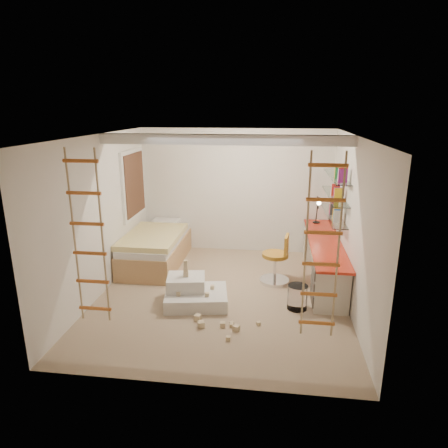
# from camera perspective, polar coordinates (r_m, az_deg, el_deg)

# --- Properties ---
(floor) EXTENTS (4.50, 4.50, 0.00)m
(floor) POSITION_cam_1_polar(r_m,az_deg,el_deg) (6.74, -0.33, -10.15)
(floor) COLOR #A08667
(floor) RESTS_ON ground
(ceiling_beam) EXTENTS (4.00, 0.18, 0.16)m
(ceiling_beam) POSITION_cam_1_polar(r_m,az_deg,el_deg) (6.34, 0.00, 11.96)
(ceiling_beam) COLOR white
(ceiling_beam) RESTS_ON ceiling
(window_frame) EXTENTS (0.06, 1.15, 1.35)m
(window_frame) POSITION_cam_1_polar(r_m,az_deg,el_deg) (8.11, -12.89, 5.59)
(window_frame) COLOR white
(window_frame) RESTS_ON wall_left
(window_blind) EXTENTS (0.02, 1.00, 1.20)m
(window_blind) POSITION_cam_1_polar(r_m,az_deg,el_deg) (8.09, -12.62, 5.59)
(window_blind) COLOR #4C2D1E
(window_blind) RESTS_ON window_frame
(rope_ladder_left) EXTENTS (0.41, 0.04, 2.13)m
(rope_ladder_left) POSITION_cam_1_polar(r_m,az_deg,el_deg) (4.97, -18.81, -2.00)
(rope_ladder_left) COLOR #C35E21
(rope_ladder_left) RESTS_ON ceiling
(rope_ladder_right) EXTENTS (0.41, 0.04, 2.13)m
(rope_ladder_right) POSITION_cam_1_polar(r_m,az_deg,el_deg) (4.51, 13.82, -3.44)
(rope_ladder_right) COLOR #BF6820
(rope_ladder_right) RESTS_ON ceiling
(waste_bin) EXTENTS (0.31, 0.31, 0.39)m
(waste_bin) POSITION_cam_1_polar(r_m,az_deg,el_deg) (6.35, 10.44, -10.24)
(waste_bin) COLOR white
(waste_bin) RESTS_ON floor
(desk) EXTENTS (0.56, 2.80, 0.75)m
(desk) POSITION_cam_1_polar(r_m,az_deg,el_deg) (7.37, 13.99, -4.83)
(desk) COLOR red
(desk) RESTS_ON floor
(shelves) EXTENTS (0.25, 1.80, 0.71)m
(shelves) POSITION_cam_1_polar(r_m,az_deg,el_deg) (7.34, 15.54, 3.91)
(shelves) COLOR white
(shelves) RESTS_ON wall_right
(bed) EXTENTS (1.02, 2.00, 0.69)m
(bed) POSITION_cam_1_polar(r_m,az_deg,el_deg) (8.01, -9.71, -3.40)
(bed) COLOR #AD7F51
(bed) RESTS_ON floor
(task_lamp) EXTENTS (0.14, 0.36, 0.57)m
(task_lamp) POSITION_cam_1_polar(r_m,az_deg,el_deg) (8.06, 13.29, 2.50)
(task_lamp) COLOR black
(task_lamp) RESTS_ON desk
(swivel_chair) EXTENTS (0.59, 0.59, 0.89)m
(swivel_chair) POSITION_cam_1_polar(r_m,az_deg,el_deg) (7.14, 7.50, -5.83)
(swivel_chair) COLOR #B07721
(swivel_chair) RESTS_ON floor
(play_platform) EXTENTS (1.08, 0.90, 0.43)m
(play_platform) POSITION_cam_1_polar(r_m,az_deg,el_deg) (6.44, -4.39, -9.83)
(play_platform) COLOR silver
(play_platform) RESTS_ON floor
(toy_blocks) EXTENTS (1.31, 1.15, 0.70)m
(toy_blocks) POSITION_cam_1_polar(r_m,az_deg,el_deg) (6.03, -1.98, -11.36)
(toy_blocks) COLOR #CCB284
(toy_blocks) RESTS_ON floor
(books) EXTENTS (0.14, 0.58, 0.92)m
(books) POSITION_cam_1_polar(r_m,az_deg,el_deg) (7.32, 15.60, 4.69)
(books) COLOR white
(books) RESTS_ON shelves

